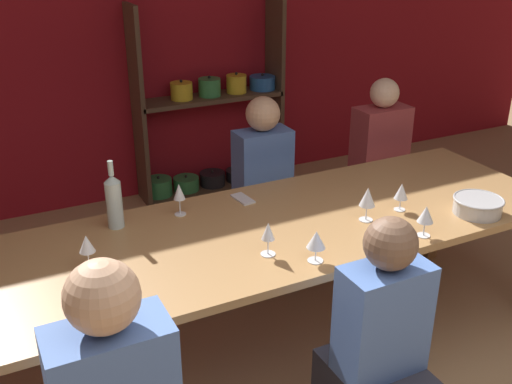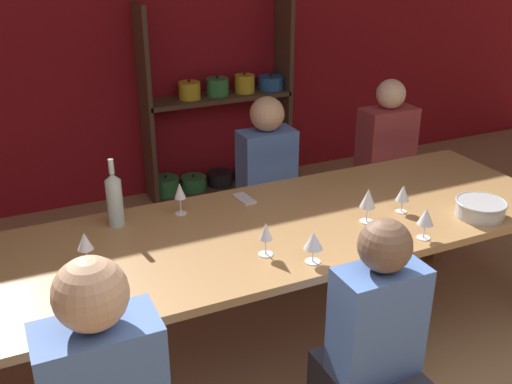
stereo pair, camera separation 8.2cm
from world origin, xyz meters
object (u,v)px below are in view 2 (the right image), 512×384
(wine_glass_empty_a, at_px, (180,192))
(wine_glass_empty_c, at_px, (266,233))
(shelf_unit, at_px, (219,128))
(wine_glass_white_b, at_px, (368,199))
(wine_glass_red_a, at_px, (403,194))
(dining_table, at_px, (265,240))
(person_far_a, at_px, (382,185))
(wine_glass_empty_d, at_px, (85,242))
(wine_glass_red_b, at_px, (426,218))
(wine_bottle_green, at_px, (115,199))
(cell_phone, at_px, (244,199))
(person_near_a, at_px, (372,378))
(person_far_b, at_px, (266,206))
(mixing_bowl, at_px, (481,208))
(wine_glass_white_a, at_px, (313,241))

(wine_glass_empty_a, xyz_separation_m, wine_glass_empty_c, (0.21, -0.56, -0.01))
(shelf_unit, xyz_separation_m, wine_glass_white_b, (-0.13, -2.33, 0.34))
(shelf_unit, distance_m, wine_glass_red_a, 2.34)
(dining_table, distance_m, person_far_a, 1.55)
(wine_glass_empty_d, bearing_deg, wine_glass_red_b, -15.81)
(wine_bottle_green, relative_size, wine_glass_red_b, 2.23)
(cell_phone, bearing_deg, person_near_a, -87.11)
(cell_phone, bearing_deg, person_far_b, 52.75)
(mixing_bowl, height_order, wine_glass_white_b, wine_glass_white_b)
(wine_glass_red_a, height_order, wine_glass_white_b, wine_glass_white_b)
(wine_glass_white_b, distance_m, wine_glass_empty_d, 1.35)
(wine_glass_white_b, height_order, person_near_a, person_near_a)
(shelf_unit, distance_m, person_far_b, 1.37)
(wine_glass_empty_a, relative_size, wine_glass_empty_d, 1.09)
(mixing_bowl, xyz_separation_m, wine_glass_red_a, (-0.33, 0.21, 0.05))
(wine_glass_white_a, distance_m, wine_glass_empty_d, 0.98)
(wine_glass_white_b, xyz_separation_m, wine_glass_empty_d, (-1.34, 0.16, -0.01))
(shelf_unit, relative_size, person_far_a, 1.33)
(wine_glass_empty_a, distance_m, cell_phone, 0.38)
(shelf_unit, xyz_separation_m, wine_glass_red_a, (0.09, -2.31, 0.32))
(wine_glass_red_a, relative_size, wine_glass_red_b, 0.96)
(wine_glass_red_a, height_order, person_far_b, person_far_b)
(wine_glass_white_a, height_order, wine_glass_empty_c, wine_glass_empty_c)
(wine_bottle_green, bearing_deg, cell_phone, 0.77)
(shelf_unit, bearing_deg, mixing_bowl, -80.52)
(wine_glass_empty_c, height_order, cell_phone, wine_glass_empty_c)
(wine_glass_red_b, xyz_separation_m, wine_glass_empty_d, (-1.48, 0.42, 0.00))
(wine_glass_white_b, bearing_deg, person_far_a, 49.35)
(wine_glass_white_a, bearing_deg, wine_glass_white_b, 27.60)
(wine_glass_empty_a, height_order, person_near_a, person_near_a)
(wine_glass_red_a, bearing_deg, cell_phone, 144.54)
(shelf_unit, xyz_separation_m, person_far_a, (0.69, -1.38, -0.11))
(mixing_bowl, distance_m, wine_glass_white_b, 0.59)
(wine_glass_white_a, relative_size, person_near_a, 0.13)
(wine_glass_white_a, distance_m, wine_glass_white_b, 0.49)
(wine_glass_red_b, xyz_separation_m, wine_glass_empty_a, (-0.95, 0.73, 0.01))
(person_far_b, bearing_deg, person_far_a, 177.96)
(wine_glass_red_b, height_order, wine_glass_empty_a, wine_glass_empty_a)
(mixing_bowl, distance_m, wine_bottle_green, 1.82)
(wine_glass_red_b, xyz_separation_m, cell_phone, (-0.59, 0.76, -0.10))
(person_near_a, xyz_separation_m, person_far_a, (1.21, 1.60, 0.01))
(cell_phone, relative_size, person_far_a, 0.13)
(mixing_bowl, relative_size, wine_bottle_green, 0.74)
(wine_glass_white_a, height_order, wine_glass_white_b, wine_glass_white_b)
(cell_phone, distance_m, person_near_a, 1.20)
(wine_glass_white_a, relative_size, wine_glass_empty_a, 0.87)
(shelf_unit, xyz_separation_m, mixing_bowl, (0.42, -2.52, 0.26))
(wine_bottle_green, bearing_deg, wine_glass_white_a, -45.85)
(person_near_a, bearing_deg, mixing_bowl, 25.94)
(wine_glass_red_b, relative_size, cell_phone, 0.98)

